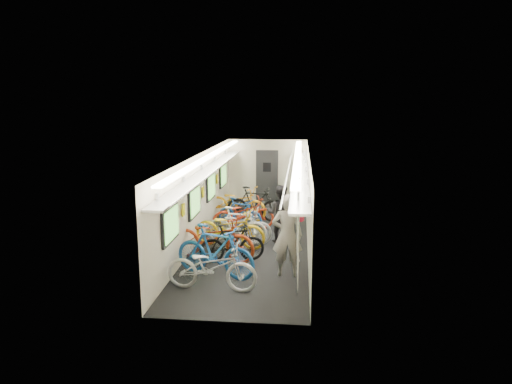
% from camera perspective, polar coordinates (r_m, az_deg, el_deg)
% --- Properties ---
extents(train_car_shell, '(10.00, 10.00, 10.00)m').
position_cam_1_polar(train_car_shell, '(13.32, -1.51, 1.94)').
color(train_car_shell, black).
rests_on(train_car_shell, ground).
extents(bicycle_0, '(1.94, 0.82, 1.00)m').
position_cam_1_polar(bicycle_0, '(9.44, -5.56, -9.29)').
color(bicycle_0, '#ADABB0').
rests_on(bicycle_0, ground).
extents(bicycle_1, '(2.02, 1.18, 1.17)m').
position_cam_1_polar(bicycle_1, '(10.10, -5.16, -7.37)').
color(bicycle_1, '#19519B').
rests_on(bicycle_1, ground).
extents(bicycle_2, '(2.28, 1.26, 1.13)m').
position_cam_1_polar(bicycle_2, '(11.13, -5.41, -5.71)').
color(bicycle_2, '#962B10').
rests_on(bicycle_2, ground).
extents(bicycle_3, '(1.64, 0.87, 0.95)m').
position_cam_1_polar(bicycle_3, '(11.00, -3.01, -6.39)').
color(bicycle_3, black).
rests_on(bicycle_3, ground).
extents(bicycle_4, '(2.08, 1.14, 1.04)m').
position_cam_1_polar(bicycle_4, '(12.10, -3.29, -4.54)').
color(bicycle_4, gold).
rests_on(bicycle_4, ground).
extents(bicycle_5, '(1.74, 0.82, 1.01)m').
position_cam_1_polar(bicycle_5, '(12.43, -2.29, -4.17)').
color(bicycle_5, silver).
rests_on(bicycle_5, ground).
extents(bicycle_6, '(1.90, 0.80, 0.97)m').
position_cam_1_polar(bicycle_6, '(12.48, -2.18, -4.20)').
color(bicycle_6, '#9D9CA1').
rests_on(bicycle_6, ground).
extents(bicycle_7, '(1.59, 1.02, 0.93)m').
position_cam_1_polar(bicycle_7, '(13.91, -2.03, -2.66)').
color(bicycle_7, navy).
rests_on(bicycle_7, ground).
extents(bicycle_8, '(2.02, 1.31, 1.00)m').
position_cam_1_polar(bicycle_8, '(13.66, -1.57, -2.78)').
color(bicycle_8, maroon).
rests_on(bicycle_8, ground).
extents(bicycle_9, '(1.94, 0.82, 1.13)m').
position_cam_1_polar(bicycle_9, '(14.70, -0.16, -1.50)').
color(bicycle_9, black).
rests_on(bicycle_9, ground).
extents(bicycle_10, '(2.22, 1.40, 1.10)m').
position_cam_1_polar(bicycle_10, '(14.96, -2.36, -1.35)').
color(bicycle_10, orange).
rests_on(bicycle_10, ground).
extents(passenger_near, '(0.69, 0.47, 1.85)m').
position_cam_1_polar(passenger_near, '(10.04, 3.94, -5.43)').
color(passenger_near, slate).
rests_on(passenger_near, ground).
extents(passenger_mid, '(0.86, 0.72, 1.59)m').
position_cam_1_polar(passenger_mid, '(12.48, 3.02, -2.73)').
color(passenger_mid, black).
rests_on(passenger_mid, ground).
extents(backpack, '(0.29, 0.22, 0.38)m').
position_cam_1_polar(backpack, '(10.57, 5.25, -2.61)').
color(backpack, '#AA1126').
rests_on(backpack, passenger_near).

